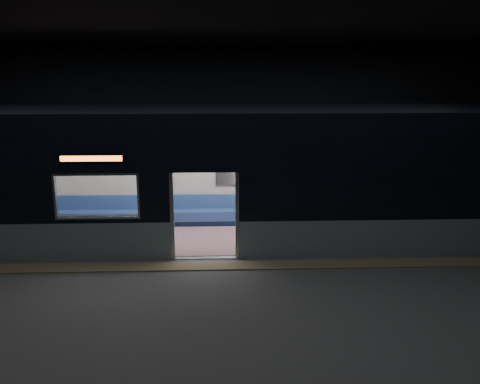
{
  "coord_description": "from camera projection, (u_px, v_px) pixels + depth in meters",
  "views": [
    {
      "loc": [
        0.37,
        -10.07,
        4.31
      ],
      "look_at": [
        0.85,
        2.3,
        1.28
      ],
      "focal_mm": 38.0,
      "sensor_mm": 36.0,
      "label": 1
    }
  ],
  "objects": [
    {
      "name": "handbag",
      "position": [
        325.0,
        203.0,
        13.94
      ],
      "size": [
        0.37,
        0.33,
        0.16
      ],
      "primitive_type": "cube",
      "rotation": [
        0.0,
        0.0,
        -0.19
      ],
      "color": "black",
      "rests_on": "passenger"
    },
    {
      "name": "station_floor",
      "position": [
        204.0,
        277.0,
        10.78
      ],
      "size": [
        24.0,
        14.0,
        0.01
      ],
      "primitive_type": "cube",
      "color": "#47494C",
      "rests_on": "ground"
    },
    {
      "name": "passenger",
      "position": [
        322.0,
        196.0,
        14.15
      ],
      "size": [
        0.43,
        0.74,
        1.43
      ],
      "rotation": [
        0.0,
        0.0,
        0.07
      ],
      "color": "black",
      "rests_on": "metro_car"
    },
    {
      "name": "station_envelope",
      "position": [
        201.0,
        102.0,
        9.91
      ],
      "size": [
        24.0,
        14.0,
        5.0
      ],
      "color": "black",
      "rests_on": "station_floor"
    },
    {
      "name": "tactile_strip",
      "position": [
        205.0,
        266.0,
        11.31
      ],
      "size": [
        22.8,
        0.5,
        0.03
      ],
      "primitive_type": "cube",
      "color": "#8C7F59",
      "rests_on": "station_floor"
    },
    {
      "name": "transit_map",
      "position": [
        234.0,
        173.0,
        14.21
      ],
      "size": [
        0.93,
        0.03,
        0.6
      ],
      "primitive_type": "cube",
      "color": "white",
      "rests_on": "metro_car"
    },
    {
      "name": "metro_car",
      "position": [
        206.0,
        168.0,
        12.81
      ],
      "size": [
        18.0,
        3.04,
        3.35
      ],
      "color": "gray",
      "rests_on": "station_floor"
    }
  ]
}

